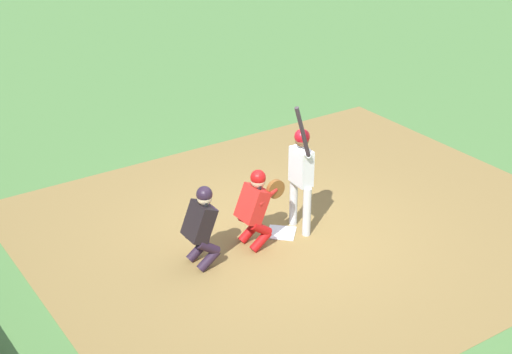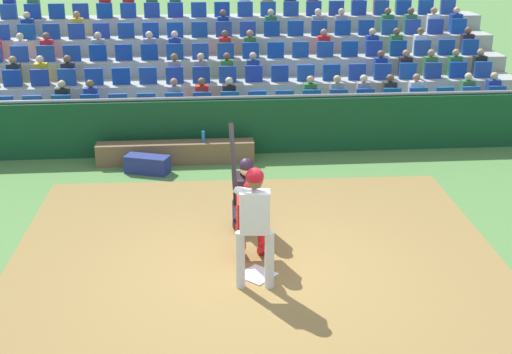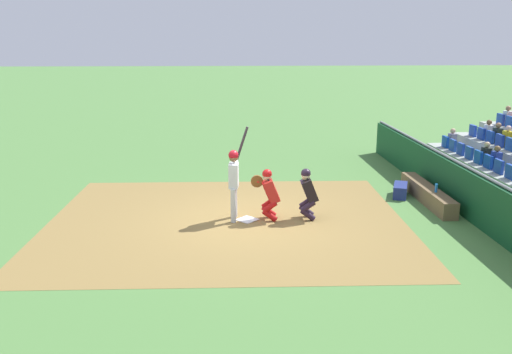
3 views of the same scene
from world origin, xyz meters
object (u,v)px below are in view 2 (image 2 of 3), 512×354
Objects in this scene: home_plate_marker at (257,275)px; catcher_crouching at (251,215)px; home_plate_umpire at (247,191)px; water_bottle_on_bench at (203,136)px; batter_at_plate at (254,215)px; dugout_bench at (176,152)px; equipment_duffel_bag at (147,164)px.

home_plate_marker is 0.34× the size of catcher_crouching.
water_bottle_on_bench is at bearing -79.60° from home_plate_umpire.
batter_at_plate is 5.50m from dugout_bench.
home_plate_umpire is at bearing -90.50° from catcher_crouching.
home_plate_umpire is at bearing 141.42° from equipment_duffel_bag.
home_plate_marker is 1.12m from batter_at_plate.
home_plate_marker is at bearing 91.63° from home_plate_umpire.
water_bottle_on_bench reaches higher than dugout_bench.
home_plate_marker is at bearing 97.80° from water_bottle_on_bench.
batter_at_plate is 0.70× the size of dugout_bench.
home_plate_marker is at bearing 104.17° from dugout_bench.
catcher_crouching is at bearing 105.19° from dugout_bench.
water_bottle_on_bench is (0.64, -3.49, -0.15)m from home_plate_umpire.
equipment_duffel_bag is at bearing 26.58° from water_bottle_on_bench.
catcher_crouching is (0.05, -0.54, 0.70)m from home_plate_marker.
water_bottle_on_bench reaches higher than equipment_duffel_bag.
equipment_duffel_bag is at bearing -67.71° from home_plate_marker.
dugout_bench is at bearing -70.77° from home_plate_umpire.
equipment_duffel_bag is (1.76, -3.89, -0.54)m from catcher_crouching.
catcher_crouching reaches higher than home_plate_marker.
home_plate_marker is 4.78m from equipment_duffel_bag.
home_plate_umpire is 5.77× the size of water_bottle_on_bench.
home_plate_umpire is at bearing 100.40° from water_bottle_on_bench.
equipment_duffel_bag is at bearing -69.84° from batter_at_plate.
equipment_duffel_bag is (1.81, -4.42, 0.16)m from home_plate_marker.
water_bottle_on_bench is at bearing -133.20° from equipment_duffel_bag.
catcher_crouching reaches higher than equipment_duffel_bag.
equipment_duffel_bag is at bearing 45.75° from dugout_bench.
catcher_crouching reaches higher than water_bottle_on_bench.
catcher_crouching is 4.64m from dugout_bench.
equipment_duffel_bag is (1.13, 0.57, -0.38)m from water_bottle_on_bench.
equipment_duffel_bag is (1.77, -2.92, -0.53)m from home_plate_umpire.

